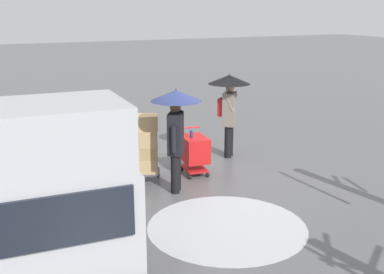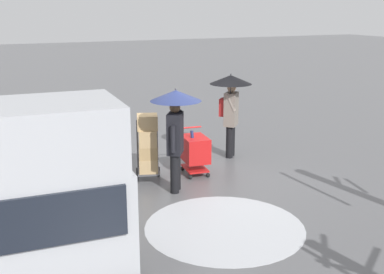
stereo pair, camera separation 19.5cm
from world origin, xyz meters
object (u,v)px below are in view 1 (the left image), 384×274
Objects in this scene: cargo_van_parked_right at (41,173)px; hand_dolly_boxes at (148,145)px; pedestrian_black_side at (176,116)px; pedestrian_pink_side at (229,96)px; shopping_cart_vendor at (194,150)px.

cargo_van_parked_right reaches higher than hand_dolly_boxes.
pedestrian_black_side is at bearing -157.56° from cargo_van_parked_right.
cargo_van_parked_right is 5.70m from pedestrian_pink_side.
pedestrian_black_side reaches higher than shopping_cart_vendor.
pedestrian_black_side reaches higher than hand_dolly_boxes.
hand_dolly_boxes is 0.69× the size of pedestrian_black_side.
hand_dolly_boxes is 0.69× the size of pedestrian_pink_side.
cargo_van_parked_right is 3.22m from hand_dolly_boxes.
pedestrian_black_side is at bearing 43.72° from shopping_cart_vendor.
cargo_van_parked_right is 5.20× the size of shopping_cart_vendor.
hand_dolly_boxes is 1.15m from pedestrian_black_side.
pedestrian_pink_side is at bearing -143.85° from pedestrian_black_side.
pedestrian_black_side is (0.79, 0.75, 1.02)m from shopping_cart_vendor.
pedestrian_black_side is at bearing 36.15° from pedestrian_pink_side.
pedestrian_pink_side is (-1.35, -0.81, 1.00)m from shopping_cart_vendor.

